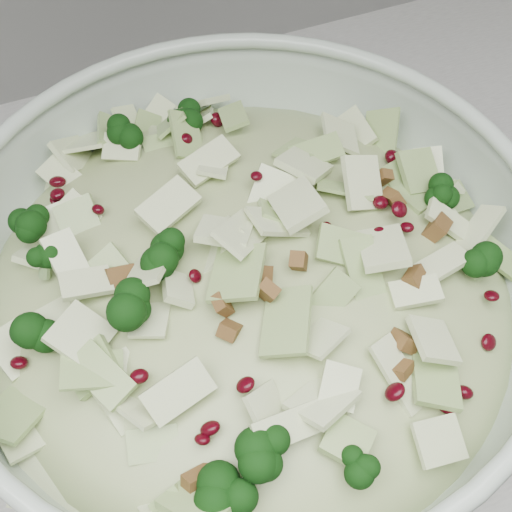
# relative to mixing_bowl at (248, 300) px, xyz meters

# --- Properties ---
(mixing_bowl) EXTENTS (0.46, 0.46, 0.16)m
(mixing_bowl) POSITION_rel_mixing_bowl_xyz_m (0.00, 0.00, 0.00)
(mixing_bowl) COLOR #B0C1B1
(mixing_bowl) RESTS_ON counter
(salad) EXTENTS (0.41, 0.41, 0.16)m
(salad) POSITION_rel_mixing_bowl_xyz_m (-0.00, 0.00, 0.03)
(salad) COLOR #A4B37A
(salad) RESTS_ON mixing_bowl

